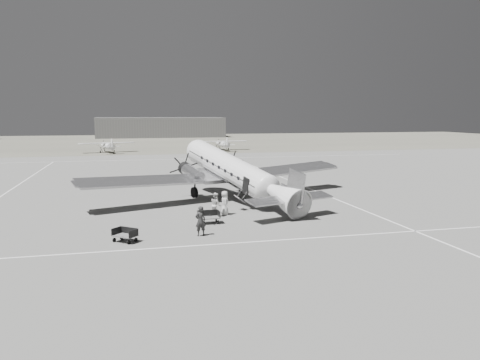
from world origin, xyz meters
name	(u,v)px	position (x,y,z in m)	size (l,w,h in m)	color
ground	(202,201)	(0.00, 0.00, 0.00)	(260.00, 260.00, 0.00)	slate
taxi_line_near	(239,243)	(0.00, -14.00, 0.01)	(60.00, 0.15, 0.01)	silver
taxi_line_right	(327,196)	(12.00, 0.00, 0.01)	(0.15, 80.00, 0.01)	silver
taxi_line_left	(9,191)	(-18.00, 10.00, 0.01)	(0.15, 60.00, 0.01)	silver
taxi_line_horizon	(165,159)	(0.00, 40.00, 0.01)	(90.00, 0.15, 0.01)	silver
grass_infield	(150,141)	(0.00, 95.00, 0.00)	(260.00, 90.00, 0.01)	#615F52
hangar_main	(161,127)	(5.00, 120.00, 3.30)	(42.00, 14.00, 6.60)	#5D5D5D
dc3_airliner	(235,173)	(2.79, -0.87, 2.53)	(26.61, 18.46, 5.07)	#ACACAE
light_plane_left	(107,147)	(-10.14, 57.08, 1.15)	(11.07, 8.98, 2.30)	silver
light_plane_right	(222,145)	(13.64, 57.91, 1.15)	(11.06, 8.97, 2.29)	silver
baggage_cart_near	(209,217)	(-0.88, -8.61, 0.45)	(1.60, 1.13, 0.90)	#5D5D5D
baggage_cart_far	(125,235)	(-6.62, -12.16, 0.41)	(1.46, 1.03, 0.83)	#5D5D5D
ground_crew	(200,221)	(-1.95, -11.80, 0.96)	(0.70, 0.46, 1.92)	#292929
ramp_agent	(216,205)	(0.03, -6.54, 0.92)	(0.89, 0.70, 1.84)	silver
passenger	(225,203)	(0.82, -6.04, 0.92)	(0.90, 0.59, 1.85)	#BCBCB9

